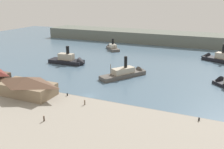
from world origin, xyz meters
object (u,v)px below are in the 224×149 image
Objects in this scene: pedestrian_near_east_shed at (85,102)px; ferry_approaching_east at (70,61)px; ferry_shed_central_terminal at (27,86)px; mooring_post_center_east at (67,94)px; pedestrian_walking_east at (44,118)px; ferry_moored_east at (220,59)px; ferry_mid_harbor at (112,47)px; mooring_post_west at (199,119)px; ferry_approaching_west at (128,73)px.

ferry_approaching_east is (-32.15, 41.92, -0.31)m from pedestrian_near_east_shed.
ferry_shed_central_terminal is 0.95× the size of ferry_approaching_east.
ferry_approaching_east is at bearing 121.50° from mooring_post_center_east.
mooring_post_center_east is at bearing 102.94° from pedestrian_walking_east.
ferry_shed_central_terminal reaches higher than pedestrian_walking_east.
ferry_moored_east is (70.46, 34.35, -0.03)m from ferry_approaching_east.
mooring_post_west is at bearing -53.30° from ferry_mid_harbor.
ferry_approaching_east is 41.33m from ferry_mid_harbor.
ferry_shed_central_terminal is at bearing -160.40° from mooring_post_center_east.
ferry_approaching_east is at bearing 104.13° from ferry_shed_central_terminal.
pedestrian_near_east_shed is 34.76m from ferry_approaching_west.
ferry_shed_central_terminal is 20.94× the size of mooring_post_center_east.
ferry_mid_harbor is at bearing 120.18° from ferry_approaching_west.
ferry_shed_central_terminal is 42.31m from ferry_approaching_west.
ferry_approaching_west is at bearing 57.05° from ferry_shed_central_terminal.
ferry_shed_central_terminal is 13.69m from mooring_post_center_east.
ferry_mid_harbor is at bearing 102.66° from pedestrian_walking_east.
pedestrian_walking_east is at bearing -63.66° from ferry_approaching_east.
ferry_approaching_east is (-10.73, 42.62, -2.76)m from ferry_shed_central_terminal.
ferry_approaching_east reaches higher than mooring_post_center_east.
ferry_shed_central_terminal is at bearing -86.55° from ferry_mid_harbor.
pedestrian_near_east_shed is at bearing -174.16° from mooring_post_west.
ferry_moored_east is at bearing 48.48° from ferry_approaching_west.
ferry_shed_central_terminal reaches higher than pedestrian_near_east_shed.
ferry_moored_east reaches higher than ferry_approaching_west.
mooring_post_west is 44.29m from ferry_approaching_west.
mooring_post_center_east is at bearing -77.40° from ferry_mid_harbor.
mooring_post_center_east is (-3.89, 16.92, -0.31)m from pedestrian_walking_east.
mooring_post_center_east is (-41.59, 0.45, 0.00)m from mooring_post_west.
ferry_shed_central_terminal is at bearing -127.81° from ferry_moored_east.
ferry_approaching_west is at bearing 134.91° from mooring_post_west.
mooring_post_center_east is 44.71m from ferry_approaching_east.
ferry_approaching_east is 1.33× the size of ferry_mid_harbor.
pedestrian_near_east_shed is at bearing -92.54° from ferry_approaching_west.
pedestrian_walking_east is 0.06× the size of ferry_moored_east.
ferry_mid_harbor is (-17.67, 79.06, -0.35)m from mooring_post_center_east.
pedestrian_near_east_shed is 14.00m from pedestrian_walking_east.
pedestrian_walking_east is 61.41m from ferry_approaching_east.
mooring_post_west is 75.54m from ferry_approaching_east.
ferry_approaching_west is (-31.27, 31.37, -0.18)m from mooring_post_west.
ferry_shed_central_terminal is 11.34× the size of pedestrian_walking_east.
ferry_moored_east reaches higher than ferry_shed_central_terminal.
ferry_moored_east is 1.18× the size of ferry_approaching_west.
pedestrian_walking_east is 17.36m from mooring_post_center_east.
ferry_approaching_west is (22.95, 35.42, -2.94)m from ferry_shed_central_terminal.
mooring_post_west is 99.16m from ferry_mid_harbor.
ferry_approaching_west is (-36.78, -41.55, -0.15)m from ferry_moored_east.
mooring_post_west is 73.12m from ferry_moored_east.
pedestrian_walking_east is 0.08× the size of ferry_approaching_east.
ferry_approaching_east reaches higher than pedestrian_walking_east.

